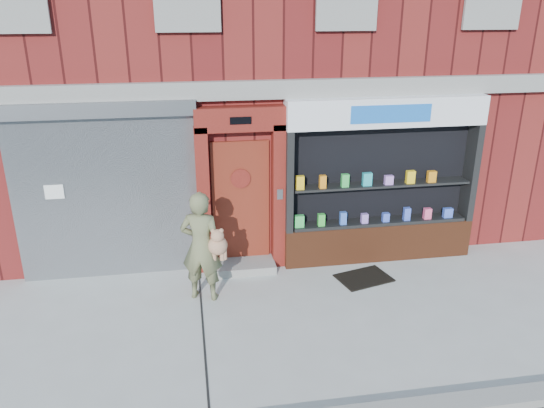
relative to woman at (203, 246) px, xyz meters
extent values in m
plane|color=#9E9E99|center=(1.48, -0.88, -0.91)|extent=(80.00, 80.00, 0.00)
cube|color=#5E1615|center=(1.48, 5.12, 3.09)|extent=(12.00, 8.00, 8.00)
cube|color=gray|center=(1.48, 1.04, 2.24)|extent=(12.00, 0.16, 0.30)
cube|color=gray|center=(-1.52, 1.06, 0.49)|extent=(3.00, 0.10, 2.80)
cube|color=slate|center=(-1.52, 1.00, 2.01)|extent=(3.10, 0.30, 0.24)
cube|color=white|center=(-2.32, 0.99, 0.69)|extent=(0.30, 0.01, 0.24)
cube|color=#5D1510|center=(0.08, 0.98, 0.39)|extent=(0.22, 0.28, 2.60)
cube|color=#5D1510|center=(1.38, 0.98, 0.39)|extent=(0.22, 0.28, 2.60)
cube|color=#5D1510|center=(0.73, 0.98, 1.79)|extent=(1.50, 0.28, 0.40)
cube|color=black|center=(0.73, 0.83, 1.79)|extent=(0.35, 0.01, 0.12)
cube|color=maroon|center=(0.73, 1.09, 0.29)|extent=(1.00, 0.06, 2.20)
cylinder|color=black|center=(0.73, 1.05, 0.74)|extent=(0.28, 0.02, 0.28)
cylinder|color=#5D1510|center=(0.73, 1.04, 0.74)|extent=(0.34, 0.02, 0.34)
cube|color=gray|center=(0.73, 0.82, -0.84)|extent=(1.10, 0.55, 0.15)
cube|color=slate|center=(1.38, 0.83, 0.49)|extent=(0.10, 0.02, 0.18)
cube|color=#622D17|center=(3.23, 0.92, -0.56)|extent=(3.50, 0.40, 0.70)
cube|color=black|center=(1.54, 0.92, 0.69)|extent=(0.12, 0.40, 1.80)
cube|color=black|center=(4.92, 0.92, 0.69)|extent=(0.12, 0.40, 1.80)
cube|color=black|center=(3.23, 1.10, 0.69)|extent=(3.30, 0.03, 1.80)
cube|color=black|center=(3.23, 0.92, -0.18)|extent=(3.20, 0.36, 0.06)
cube|color=black|center=(3.23, 0.92, 0.54)|extent=(3.20, 0.36, 0.04)
cube|color=white|center=(3.23, 0.92, 1.84)|extent=(3.50, 0.40, 0.50)
cube|color=#1758B1|center=(3.23, 0.71, 1.84)|extent=(1.40, 0.01, 0.30)
cube|color=green|center=(1.73, 0.84, -0.04)|extent=(0.16, 0.09, 0.22)
cube|color=green|center=(2.13, 0.84, -0.04)|extent=(0.12, 0.09, 0.22)
cube|color=blue|center=(2.53, 0.84, -0.04)|extent=(0.11, 0.09, 0.23)
cube|color=#9D73CF|center=(2.93, 0.84, -0.06)|extent=(0.12, 0.09, 0.17)
cube|color=blue|center=(3.33, 0.84, -0.07)|extent=(0.12, 0.09, 0.16)
cube|color=blue|center=(3.73, 0.84, -0.03)|extent=(0.12, 0.09, 0.24)
cube|color=#F25081|center=(4.13, 0.84, -0.05)|extent=(0.13, 0.09, 0.20)
cube|color=blue|center=(4.53, 0.84, -0.06)|extent=(0.17, 0.09, 0.18)
cube|color=yellow|center=(1.73, 0.84, 0.68)|extent=(0.14, 0.09, 0.24)
cube|color=orange|center=(2.13, 0.84, 0.67)|extent=(0.11, 0.09, 0.23)
cube|color=green|center=(2.53, 0.84, 0.67)|extent=(0.13, 0.09, 0.23)
cube|color=teal|center=(2.93, 0.84, 0.67)|extent=(0.16, 0.09, 0.23)
cube|color=#B77ADC|center=(3.33, 0.84, 0.64)|extent=(0.15, 0.09, 0.16)
cube|color=yellow|center=(3.73, 0.84, 0.67)|extent=(0.15, 0.09, 0.23)
cube|color=orange|center=(4.13, 0.84, 0.66)|extent=(0.15, 0.09, 0.20)
imported|color=#616341|center=(-0.02, 0.01, 0.00)|extent=(0.76, 0.62, 1.81)
sphere|color=#A47152|center=(0.23, -0.06, 0.02)|extent=(0.31, 0.31, 0.31)
sphere|color=#A47152|center=(0.23, -0.11, 0.21)|extent=(0.21, 0.21, 0.21)
sphere|color=#A47152|center=(0.17, -0.11, 0.29)|extent=(0.07, 0.07, 0.07)
sphere|color=#A47152|center=(0.29, -0.11, 0.29)|extent=(0.07, 0.07, 0.07)
cylinder|color=#A47152|center=(0.13, -0.06, -0.13)|extent=(0.07, 0.07, 0.19)
cylinder|color=#A47152|center=(0.34, -0.06, -0.13)|extent=(0.07, 0.07, 0.19)
cylinder|color=#A47152|center=(0.17, -0.08, -0.13)|extent=(0.07, 0.07, 0.19)
cylinder|color=#A47152|center=(0.29, -0.08, -0.13)|extent=(0.07, 0.07, 0.19)
cube|color=black|center=(2.74, 0.17, -0.90)|extent=(1.02, 0.83, 0.02)
camera|label=1|loc=(-0.15, -7.58, 3.58)|focal=35.00mm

